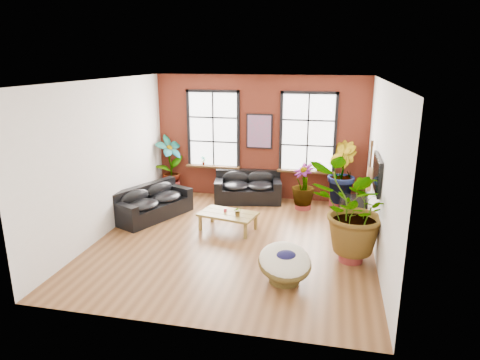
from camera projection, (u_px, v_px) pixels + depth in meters
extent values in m
cube|color=brown|center=(234.00, 241.00, 9.56)|extent=(6.00, 6.50, 0.02)
cube|color=white|center=(234.00, 80.00, 8.59)|extent=(6.00, 6.50, 0.02)
cube|color=#4F1C12|center=(260.00, 138.00, 12.14)|extent=(6.00, 0.02, 3.50)
cube|color=silver|center=(182.00, 220.00, 6.01)|extent=(6.00, 0.02, 3.50)
cube|color=silver|center=(105.00, 158.00, 9.68)|extent=(0.02, 6.50, 3.50)
cube|color=silver|center=(382.00, 173.00, 8.46)|extent=(0.02, 6.50, 3.50)
cube|color=white|center=(213.00, 130.00, 12.30)|extent=(1.40, 0.02, 2.10)
cube|color=#35210E|center=(213.00, 167.00, 12.53)|extent=(1.60, 0.22, 0.06)
cube|color=white|center=(308.00, 133.00, 11.75)|extent=(1.40, 0.02, 2.10)
cube|color=#35210E|center=(306.00, 172.00, 11.98)|extent=(1.60, 0.22, 0.06)
cube|color=black|center=(248.00, 194.00, 12.14)|extent=(1.98, 1.23, 0.42)
cube|color=black|center=(248.00, 177.00, 12.35)|extent=(1.86, 0.56, 0.43)
cube|color=black|center=(219.00, 183.00, 12.07)|extent=(0.38, 0.92, 0.22)
cube|color=black|center=(277.00, 184.00, 12.04)|extent=(0.38, 0.92, 0.22)
ellipsoid|color=black|center=(235.00, 186.00, 12.03)|extent=(0.90, 0.89, 0.24)
ellipsoid|color=black|center=(236.00, 178.00, 12.24)|extent=(0.81, 0.38, 0.41)
ellipsoid|color=black|center=(260.00, 186.00, 12.01)|extent=(0.90, 0.89, 0.24)
ellipsoid|color=black|center=(260.00, 178.00, 12.22)|extent=(0.81, 0.38, 0.41)
cube|color=black|center=(154.00, 210.00, 10.92)|extent=(1.63, 2.21, 0.40)
cube|color=black|center=(144.00, 192.00, 11.00)|extent=(1.05, 1.94, 0.41)
cube|color=black|center=(124.00, 208.00, 10.13)|extent=(0.86, 0.55, 0.21)
cube|color=black|center=(179.00, 190.00, 11.54)|extent=(0.86, 0.55, 0.21)
ellipsoid|color=black|center=(142.00, 205.00, 10.51)|extent=(1.03, 1.11, 0.23)
ellipsoid|color=black|center=(135.00, 197.00, 10.61)|extent=(0.58, 0.91, 0.39)
ellipsoid|color=black|center=(166.00, 197.00, 11.14)|extent=(1.03, 1.11, 0.23)
ellipsoid|color=black|center=(159.00, 190.00, 11.24)|extent=(0.58, 0.91, 0.39)
cube|color=brown|center=(228.00, 214.00, 10.06)|extent=(1.45, 1.02, 0.06)
cube|color=#35210E|center=(226.00, 215.00, 9.94)|extent=(1.29, 0.29, 0.00)
cube|color=#35210E|center=(230.00, 211.00, 10.16)|extent=(1.29, 0.29, 0.00)
cube|color=brown|center=(200.00, 223.00, 10.09)|extent=(0.08, 0.08, 0.37)
cube|color=brown|center=(245.00, 231.00, 9.62)|extent=(0.08, 0.08, 0.37)
cube|color=brown|center=(212.00, 215.00, 10.62)|extent=(0.08, 0.08, 0.37)
cube|color=brown|center=(256.00, 222.00, 10.15)|extent=(0.08, 0.08, 0.37)
cylinder|color=#C73143|center=(225.00, 210.00, 10.12)|extent=(0.09, 0.09, 0.08)
cylinder|color=brown|center=(284.00, 276.00, 7.80)|extent=(0.73, 0.73, 0.22)
torus|color=brown|center=(285.00, 263.00, 7.73)|extent=(1.26, 1.26, 0.44)
ellipsoid|color=white|center=(285.00, 260.00, 7.71)|extent=(1.23, 1.26, 0.60)
ellipsoid|color=#171646|center=(286.00, 255.00, 7.64)|extent=(0.46, 0.42, 0.17)
cube|color=black|center=(259.00, 131.00, 12.02)|extent=(0.74, 0.04, 0.98)
cube|color=#0C7F8C|center=(259.00, 131.00, 11.99)|extent=(0.66, 0.02, 0.90)
cube|color=black|center=(377.00, 174.00, 8.79)|extent=(0.06, 1.25, 0.72)
cube|color=black|center=(375.00, 173.00, 8.79)|extent=(0.01, 1.15, 0.62)
cylinder|color=#B27F4C|center=(369.00, 184.00, 9.93)|extent=(0.09, 0.38, 0.38)
cylinder|color=#B27F4C|center=(370.00, 173.00, 9.86)|extent=(0.09, 0.30, 0.30)
cylinder|color=black|center=(368.00, 183.00, 9.93)|extent=(0.09, 0.11, 0.11)
cube|color=#35210E|center=(371.00, 158.00, 9.75)|extent=(0.04, 0.05, 0.55)
cube|color=#35210E|center=(372.00, 144.00, 9.67)|extent=(0.06, 0.06, 0.14)
cube|color=black|center=(352.00, 206.00, 11.10)|extent=(0.67, 0.59, 0.49)
cylinder|color=maroon|center=(171.00, 187.00, 12.83)|extent=(0.66, 0.66, 0.39)
cylinder|color=maroon|center=(338.00, 200.00, 11.75)|extent=(0.60, 0.60, 0.36)
cylinder|color=maroon|center=(351.00, 253.00, 8.58)|extent=(0.59, 0.59, 0.35)
cylinder|color=maroon|center=(303.00, 203.00, 11.56)|extent=(0.48, 0.48, 0.32)
imported|color=#39661B|center=(170.00, 163.00, 12.58)|extent=(0.98, 1.03, 1.63)
imported|color=#39661B|center=(340.00, 172.00, 11.53)|extent=(0.99, 1.10, 1.65)
imported|color=#39661B|center=(353.00, 210.00, 8.33)|extent=(2.18, 2.13, 1.84)
imported|color=#39661B|center=(303.00, 184.00, 11.38)|extent=(0.89, 0.89, 1.13)
imported|color=#39661B|center=(238.00, 211.00, 9.85)|extent=(0.24, 0.22, 0.22)
imported|color=#39661B|center=(203.00, 161.00, 12.55)|extent=(0.17, 0.17, 0.27)
imported|color=#39661B|center=(319.00, 166.00, 11.87)|extent=(0.19, 0.19, 0.27)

